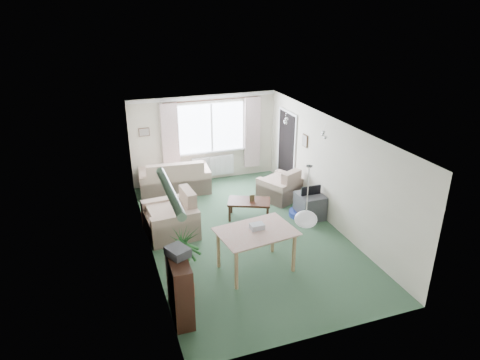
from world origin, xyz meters
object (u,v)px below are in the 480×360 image
object	(u,v)px
armchair_left	(170,214)
tv_cube	(310,206)
houseplant	(185,264)
dining_table	(256,251)
sofa	(174,175)
bookshelf	(180,288)
coffee_table	(249,209)
pet_bed	(302,213)
armchair_corner	(280,183)

from	to	relation	value
armchair_left	tv_cube	size ratio (longest dim) A/B	1.72
houseplant	tv_cube	size ratio (longest dim) A/B	2.10
tv_cube	dining_table	bearing A→B (deg)	-140.72
houseplant	dining_table	distance (m)	1.47
sofa	houseplant	xyz separation A→B (m)	(-0.68, -4.44, 0.21)
bookshelf	dining_table	xyz separation A→B (m)	(1.59, 0.80, -0.13)
houseplant	dining_table	xyz separation A→B (m)	(1.40, 0.38, -0.26)
armchair_left	bookshelf	xyz separation A→B (m)	(-0.34, -2.65, 0.05)
bookshelf	dining_table	bearing A→B (deg)	27.68
sofa	dining_table	xyz separation A→B (m)	(0.72, -4.06, -0.05)
bookshelf	tv_cube	distance (m)	4.26
coffee_table	pet_bed	world-z (taller)	coffee_table
coffee_table	houseplant	xyz separation A→B (m)	(-2.00, -2.37, 0.44)
sofa	houseplant	bearing A→B (deg)	86.12
armchair_left	bookshelf	bearing A→B (deg)	-12.09
houseplant	dining_table	size ratio (longest dim) A/B	1.03
sofa	houseplant	distance (m)	4.50
sofa	coffee_table	world-z (taller)	sofa
pet_bed	coffee_table	bearing A→B (deg)	165.57
sofa	bookshelf	distance (m)	4.94
sofa	dining_table	size ratio (longest dim) A/B	1.41
coffee_table	bookshelf	bearing A→B (deg)	-128.23
armchair_corner	coffee_table	size ratio (longest dim) A/B	0.95
armchair_left	pet_bed	distance (m)	3.09
armchair_corner	coffee_table	xyz separation A→B (m)	(-1.12, -0.74, -0.19)
armchair_corner	armchair_left	distance (m)	3.10
coffee_table	pet_bed	size ratio (longest dim) A/B	1.62
armchair_corner	houseplant	distance (m)	4.42
bookshelf	houseplant	xyz separation A→B (m)	(0.19, 0.42, 0.13)
coffee_table	bookshelf	distance (m)	3.56
armchair_left	tv_cube	xyz separation A→B (m)	(3.20, -0.29, -0.20)
pet_bed	sofa	bearing A→B (deg)	136.69
houseplant	pet_bed	world-z (taller)	houseplant
armchair_corner	sofa	bearing A→B (deg)	-54.98
tv_cube	bookshelf	bearing A→B (deg)	-145.68
sofa	tv_cube	world-z (taller)	sofa
sofa	tv_cube	bearing A→B (deg)	141.70
armchair_left	dining_table	world-z (taller)	armchair_left
sofa	coffee_table	size ratio (longest dim) A/B	1.88
tv_cube	pet_bed	distance (m)	0.29
armchair_left	dining_table	distance (m)	2.23
armchair_corner	armchair_left	world-z (taller)	armchair_left
armchair_corner	bookshelf	size ratio (longest dim) A/B	0.86
armchair_corner	dining_table	xyz separation A→B (m)	(-1.72, -2.73, -0.01)
armchair_left	dining_table	size ratio (longest dim) A/B	0.84
houseplant	tv_cube	bearing A→B (deg)	30.09
pet_bed	armchair_corner	bearing A→B (deg)	94.56
houseplant	pet_bed	bearing A→B (deg)	32.67
coffee_table	dining_table	distance (m)	2.08
coffee_table	armchair_left	bearing A→B (deg)	-175.76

